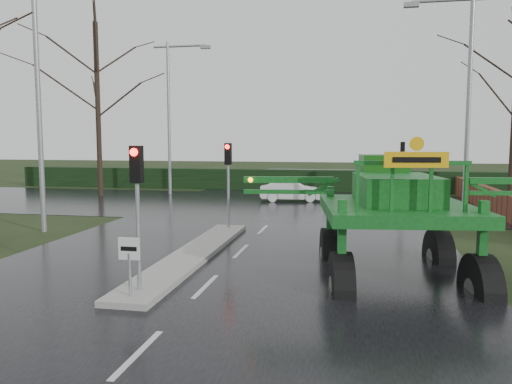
% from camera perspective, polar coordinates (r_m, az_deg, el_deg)
% --- Properties ---
extents(ground, '(140.00, 140.00, 0.00)m').
position_cam_1_polar(ground, '(12.70, -5.79, -10.77)').
color(ground, black).
rests_on(ground, ground).
extents(road_main, '(14.00, 80.00, 0.02)m').
position_cam_1_polar(road_main, '(22.23, 1.68, -3.46)').
color(road_main, black).
rests_on(road_main, ground).
extents(road_cross, '(80.00, 12.00, 0.02)m').
position_cam_1_polar(road_cross, '(28.10, 3.67, -1.47)').
color(road_cross, black).
rests_on(road_cross, ground).
extents(median_island, '(1.20, 10.00, 0.16)m').
position_cam_1_polar(median_island, '(15.83, -7.18, -7.10)').
color(median_island, gray).
rests_on(median_island, ground).
extents(hedge_row, '(44.00, 0.90, 1.50)m').
position_cam_1_polar(hedge_row, '(35.93, 5.32, 1.34)').
color(hedge_row, black).
rests_on(hedge_row, ground).
extents(brick_wall, '(0.40, 20.00, 1.20)m').
position_cam_1_polar(brick_wall, '(28.66, 24.99, -0.68)').
color(brick_wall, '#592D1E').
rests_on(brick_wall, ground).
extents(keep_left_sign, '(0.50, 0.07, 1.35)m').
position_cam_1_polar(keep_left_sign, '(11.53, -14.28, -7.23)').
color(keep_left_sign, gray).
rests_on(keep_left_sign, ground).
extents(traffic_signal_near, '(0.26, 0.33, 3.52)m').
position_cam_1_polar(traffic_signal_near, '(11.73, -13.45, 0.60)').
color(traffic_signal_near, gray).
rests_on(traffic_signal_near, ground).
extents(traffic_signal_mid, '(0.26, 0.33, 3.52)m').
position_cam_1_polar(traffic_signal_mid, '(19.76, -3.21, 2.90)').
color(traffic_signal_mid, gray).
rests_on(traffic_signal_mid, ground).
extents(traffic_signal_far, '(0.26, 0.33, 3.52)m').
position_cam_1_polar(traffic_signal_far, '(31.80, 16.38, 3.84)').
color(traffic_signal_far, gray).
rests_on(traffic_signal_far, ground).
extents(street_light_left_near, '(3.85, 0.30, 10.00)m').
position_cam_1_polar(street_light_left_near, '(21.31, -23.01, 11.81)').
color(street_light_left_near, gray).
rests_on(street_light_left_near, ground).
extents(street_light_right, '(3.85, 0.30, 10.00)m').
position_cam_1_polar(street_light_right, '(24.20, 22.47, 11.09)').
color(street_light_right, gray).
rests_on(street_light_right, ground).
extents(street_light_left_far, '(3.85, 0.30, 10.00)m').
position_cam_1_polar(street_light_left_far, '(33.82, -9.47, 9.88)').
color(street_light_left_far, gray).
rests_on(street_light_left_far, ground).
extents(tree_left_far, '(7.70, 7.70, 13.26)m').
position_cam_1_polar(tree_left_far, '(33.88, -17.70, 11.64)').
color(tree_left_far, black).
rests_on(tree_left_far, ground).
extents(crop_sprayer, '(8.28, 5.64, 4.66)m').
position_cam_1_polar(crop_sprayer, '(12.40, 9.76, -0.83)').
color(crop_sprayer, black).
rests_on(crop_sprayer, ground).
extents(white_sedan, '(3.89, 1.86, 1.23)m').
position_cam_1_polar(white_sedan, '(29.69, 4.06, -1.08)').
color(white_sedan, white).
rests_on(white_sedan, ground).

